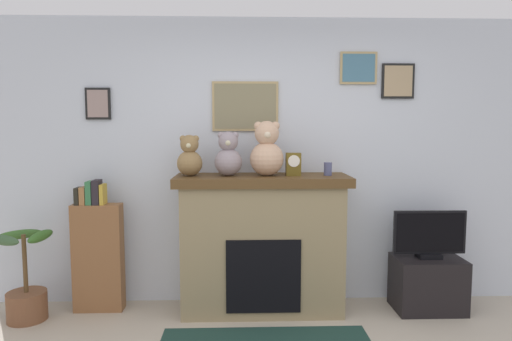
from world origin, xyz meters
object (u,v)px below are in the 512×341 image
(bookshelf, at_px, (98,253))
(potted_plant, at_px, (26,288))
(fireplace, at_px, (262,243))
(teddy_bear_tan, at_px, (267,151))
(mantel_clock, at_px, (293,164))
(teddy_bear_grey, at_px, (190,158))
(television, at_px, (429,235))
(teddy_bear_brown, at_px, (228,156))
(candle_jar, at_px, (328,169))
(tv_stand, at_px, (428,284))

(bookshelf, relative_size, potted_plant, 1.52)
(fireplace, xyz_separation_m, teddy_bear_tan, (0.04, -0.02, 0.81))
(potted_plant, relative_size, mantel_clock, 3.91)
(teddy_bear_grey, bearing_deg, mantel_clock, -0.05)
(television, xyz_separation_m, mantel_clock, (-1.20, 0.03, 0.63))
(television, height_order, teddy_bear_brown, teddy_bear_brown)
(teddy_bear_grey, relative_size, teddy_bear_brown, 0.92)
(candle_jar, bearing_deg, television, -2.03)
(fireplace, distance_m, teddy_bear_grey, 0.98)
(fireplace, height_order, potted_plant, fireplace)
(tv_stand, height_order, teddy_bear_tan, teddy_bear_tan)
(fireplace, xyz_separation_m, television, (1.47, -0.05, 0.07))
(television, relative_size, candle_jar, 5.61)
(fireplace, bearing_deg, bookshelf, 177.95)
(mantel_clock, height_order, teddy_bear_grey, teddy_bear_grey)
(teddy_bear_brown, bearing_deg, potted_plant, -175.70)
(fireplace, distance_m, candle_jar, 0.87)
(television, xyz_separation_m, candle_jar, (-0.90, 0.03, 0.58))
(mantel_clock, bearing_deg, teddy_bear_grey, 179.95)
(bookshelf, xyz_separation_m, television, (2.92, -0.10, 0.16))
(television, bearing_deg, teddy_bear_brown, 178.98)
(mantel_clock, height_order, teddy_bear_tan, teddy_bear_tan)
(teddy_bear_grey, bearing_deg, potted_plant, -174.67)
(fireplace, bearing_deg, teddy_bear_brown, -176.44)
(candle_jar, bearing_deg, fireplace, 178.22)
(fireplace, xyz_separation_m, teddy_bear_brown, (-0.29, -0.02, 0.77))
(mantel_clock, distance_m, teddy_bear_brown, 0.56)
(teddy_bear_grey, bearing_deg, tv_stand, -0.82)
(candle_jar, xyz_separation_m, teddy_bear_brown, (-0.86, -0.00, 0.11))
(television, distance_m, candle_jar, 1.07)
(candle_jar, relative_size, teddy_bear_tan, 0.24)
(teddy_bear_brown, distance_m, teddy_bear_tan, 0.33)
(fireplace, bearing_deg, candle_jar, -1.78)
(television, height_order, teddy_bear_grey, teddy_bear_grey)
(bookshelf, relative_size, teddy_bear_grey, 3.32)
(fireplace, relative_size, potted_plant, 1.95)
(potted_plant, relative_size, teddy_bear_grey, 2.19)
(teddy_bear_tan, bearing_deg, tv_stand, -1.19)
(television, height_order, mantel_clock, mantel_clock)
(bookshelf, xyz_separation_m, potted_plant, (-0.55, -0.20, -0.24))
(bookshelf, bearing_deg, teddy_bear_grey, -4.85)
(teddy_bear_brown, xyz_separation_m, teddy_bear_tan, (0.33, -0.00, 0.04))
(teddy_bear_brown, bearing_deg, tv_stand, -0.97)
(potted_plant, xyz_separation_m, tv_stand, (3.46, 0.10, -0.04))
(candle_jar, height_order, mantel_clock, mantel_clock)
(fireplace, distance_m, tv_stand, 1.52)
(teddy_bear_grey, distance_m, teddy_bear_brown, 0.33)
(television, distance_m, mantel_clock, 1.35)
(tv_stand, bearing_deg, teddy_bear_tan, 178.81)
(teddy_bear_tan, bearing_deg, teddy_bear_grey, 179.99)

